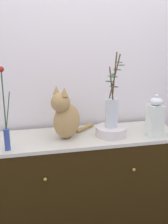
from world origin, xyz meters
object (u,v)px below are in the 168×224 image
Objects in this scene: cat_sitting at (66,117)px; bowl_porcelain at (111,131)px; vase_glass_clear at (112,109)px; jar_lidded_porcelain at (155,117)px; sideboard at (84,189)px; vase_slim_green at (6,125)px.

cat_sitting is 1.71× the size of bowl_porcelain.
vase_glass_clear reaches higher than jar_lidded_porcelain.
jar_lidded_porcelain is at bearing -13.73° from bowl_porcelain.
vase_glass_clear is at bearing -12.28° from sideboard.
bowl_porcelain is 0.42× the size of vase_glass_clear.
sideboard is 0.79m from jar_lidded_porcelain.
cat_sitting is 0.42m from vase_slim_green.
vase_glass_clear is (0.33, -0.02, 0.04)m from cat_sitting.
jar_lidded_porcelain is (1.04, 0.03, -0.03)m from vase_slim_green.
jar_lidded_porcelain is (0.31, -0.08, -0.06)m from vase_glass_clear.
vase_glass_clear is at bearing 12.48° from bowl_porcelain.
bowl_porcelain is 0.72× the size of jar_lidded_porcelain.
bowl_porcelain is at bearing 166.27° from jar_lidded_porcelain.
vase_glass_clear is at bearing -3.43° from cat_sitting.
vase_slim_green is 1.00× the size of vase_glass_clear.
cat_sitting reaches higher than jar_lidded_porcelain.
bowl_porcelain is at bearing 8.25° from vase_slim_green.
vase_slim_green is at bearing -171.74° from vase_glass_clear.
bowl_porcelain is at bearing -167.52° from vase_glass_clear.
cat_sitting is 0.34m from vase_glass_clear.
vase_slim_green reaches higher than cat_sitting.
jar_lidded_porcelain is (0.31, -0.08, 0.11)m from bowl_porcelain.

